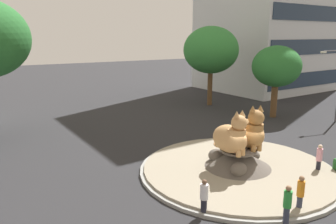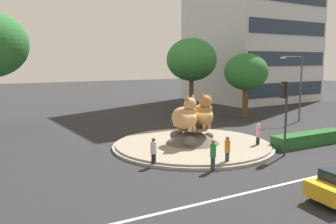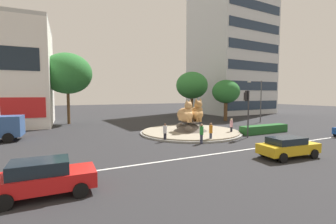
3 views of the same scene
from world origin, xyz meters
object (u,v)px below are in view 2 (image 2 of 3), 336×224
Objects in this scene: cat_statue_tabby at (203,114)px; cat_statue_calico at (185,116)px; third_tree_left at (192,60)px; streetlight_arm at (298,83)px; traffic_light_mast at (284,102)px; pedestrian_green_shirt at (213,154)px; broadleaf_tree_behind_island at (246,72)px; pedestrian_white_shirt at (154,152)px; pedestrian_orange_shirt at (227,150)px; pedestrian_pink_shirt at (258,135)px.

cat_statue_calico is at bearing -73.00° from cat_statue_tabby.
streetlight_arm is (4.85, -11.77, -2.23)m from third_tree_left.
pedestrian_green_shirt is at bearing 91.63° from traffic_light_mast.
traffic_light_mast is 2.66× the size of pedestrian_green_shirt.
third_tree_left reaches higher than broadleaf_tree_behind_island.
traffic_light_mast is at bearing 151.39° from pedestrian_white_shirt.
third_tree_left is at bearing -139.89° from pedestrian_orange_shirt.
traffic_light_mast is 14.20m from streetlight_arm.
cat_statue_calico is 1.45× the size of pedestrian_green_shirt.
streetlight_arm is 3.67× the size of pedestrian_orange_shirt.
cat_statue_calico is 1.46× the size of pedestrian_pink_shirt.
pedestrian_orange_shirt is at bearing 136.38° from pedestrian_white_shirt.
third_tree_left is 5.12× the size of pedestrian_white_shirt.
pedestrian_white_shirt is (-5.29, -2.74, -1.42)m from cat_statue_tabby.
traffic_light_mast reaches higher than pedestrian_orange_shirt.
streetlight_arm is 19.54m from pedestrian_green_shirt.
cat_statue_tabby is at bearing -168.20° from pedestrian_white_shirt.
third_tree_left is 24.73m from pedestrian_green_shirt.
cat_statue_tabby is at bearing 37.11° from pedestrian_pink_shirt.
streetlight_arm is (14.19, 4.04, 1.54)m from cat_statue_tabby.
traffic_light_mast is at bearing 44.38° from cat_statue_tabby.
traffic_light_mast reaches higher than pedestrian_white_shirt.
streetlight_arm is at bearing -53.94° from broadleaf_tree_behind_island.
pedestrian_white_shirt is at bearing 29.55° from streetlight_arm.
cat_statue_calico is 6.47m from traffic_light_mast.
cat_statue_calico is 1.46× the size of pedestrian_orange_shirt.
cat_statue_calico is 15.39m from broadleaf_tree_behind_island.
traffic_light_mast is (4.48, -4.51, 1.21)m from cat_statue_calico.
traffic_light_mast is 8.84m from pedestrian_white_shirt.
pedestrian_white_shirt is (-8.16, -0.23, -0.06)m from pedestrian_pink_shirt.
pedestrian_pink_shirt is 1.04× the size of pedestrian_white_shirt.
pedestrian_green_shirt is 1.05× the size of pedestrian_white_shirt.
cat_statue_tabby is at bearing 26.24° from streetlight_arm.
pedestrian_pink_shirt is 8.16m from pedestrian_white_shirt.
pedestrian_white_shirt is (-2.45, 2.35, -0.06)m from pedestrian_green_shirt.
broadleaf_tree_behind_island is (12.67, 8.36, 2.54)m from cat_statue_calico.
streetlight_arm is 20.83m from pedestrian_white_shirt.
traffic_light_mast is 2.69× the size of pedestrian_orange_shirt.
pedestrian_pink_shirt is at bearing 40.43° from streetlight_arm.
pedestrian_pink_shirt is at bearing -109.42° from third_tree_left.
traffic_light_mast is 0.70× the size of broadleaf_tree_behind_island.
cat_statue_calico is at bearing -160.88° from pedestrian_white_shirt.
cat_statue_tabby is 14.07m from broadleaf_tree_behind_island.
cat_statue_tabby reaches higher than pedestrian_white_shirt.
broadleaf_tree_behind_island is (8.19, 12.86, 1.33)m from traffic_light_mast.
pedestrian_green_shirt is 3.40m from pedestrian_white_shirt.
cat_statue_tabby is 6.12m from pedestrian_white_shirt.
traffic_light_mast is at bearing 48.05° from streetlight_arm.
cat_statue_calico reaches higher than pedestrian_white_shirt.
pedestrian_pink_shirt is (-11.31, -6.56, -2.90)m from streetlight_arm.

